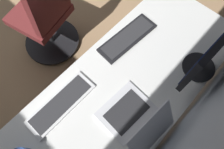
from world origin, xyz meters
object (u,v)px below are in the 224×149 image
(laptop_leftmost, at_px, (136,119))
(keyboard_spare, at_px, (127,38))
(drawer_pedestal, at_px, (100,134))
(office_chair, at_px, (46,18))
(monitor_primary, at_px, (216,47))
(keyboard_main, at_px, (61,104))

(laptop_leftmost, bearing_deg, keyboard_spare, -134.66)
(drawer_pedestal, xyz_separation_m, laptop_leftmost, (-0.16, 0.14, 0.43))
(drawer_pedestal, height_order, keyboard_spare, keyboard_spare)
(keyboard_spare, relative_size, office_chair, 0.44)
(monitor_primary, bearing_deg, keyboard_main, -31.49)
(drawer_pedestal, relative_size, laptop_leftmost, 1.95)
(keyboard_main, bearing_deg, drawer_pedestal, 102.51)
(keyboard_main, bearing_deg, keyboard_spare, -178.88)
(drawer_pedestal, bearing_deg, laptop_leftmost, 138.93)
(monitor_primary, bearing_deg, keyboard_spare, -73.43)
(keyboard_spare, distance_m, office_chair, 0.82)
(office_chair, bearing_deg, keyboard_spare, 102.43)
(keyboard_main, distance_m, office_chair, 0.92)
(laptop_leftmost, distance_m, office_chair, 1.20)
(monitor_primary, bearing_deg, office_chair, -75.99)
(drawer_pedestal, relative_size, keyboard_main, 1.65)
(monitor_primary, distance_m, laptop_leftmost, 0.55)
(drawer_pedestal, distance_m, keyboard_spare, 0.71)
(keyboard_spare, bearing_deg, laptop_leftmost, 45.34)
(laptop_leftmost, height_order, keyboard_spare, laptop_leftmost)
(monitor_primary, xyz_separation_m, keyboard_spare, (0.14, -0.46, -0.23))
(keyboard_spare, bearing_deg, drawer_pedestal, 23.85)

